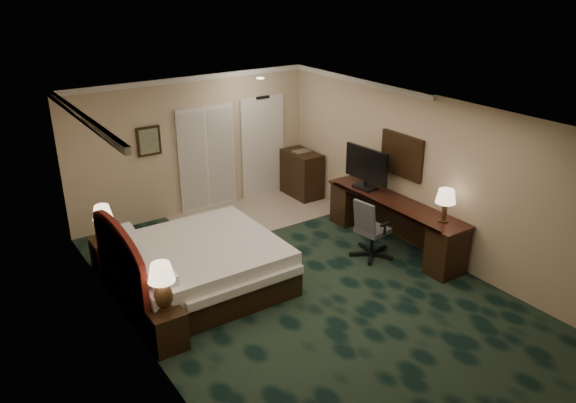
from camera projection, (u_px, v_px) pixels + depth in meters
floor at (305, 291)px, 8.53m from camera, size 5.00×7.50×0.00m
ceiling at (307, 117)px, 7.49m from camera, size 5.00×7.50×0.00m
wall_back at (194, 146)px, 10.89m from camera, size 5.00×0.00×2.70m
wall_front at (544, 344)px, 5.14m from camera, size 5.00×0.00×2.70m
wall_left at (137, 256)px, 6.73m from camera, size 0.00×7.50×2.70m
wall_right at (428, 176)px, 9.30m from camera, size 0.00×7.50×2.70m
crown_molding at (307, 120)px, 7.51m from camera, size 5.00×7.50×0.10m
tile_patch at (257, 213)px, 11.22m from camera, size 3.20×1.70×0.01m
headboard at (121, 268)px, 7.77m from camera, size 0.12×2.00×1.40m
entry_door at (263, 148)px, 11.78m from camera, size 1.02×0.06×2.18m
closet_doors at (207, 159)px, 11.10m from camera, size 1.20×0.06×2.10m
wall_art at (149, 141)px, 10.29m from camera, size 0.45×0.06×0.55m
wall_mirror at (402, 156)px, 9.66m from camera, size 0.05×0.95×0.75m
bed at (201, 266)px, 8.49m from camera, size 2.29×2.12×0.73m
nightstand_near at (166, 328)px, 7.19m from camera, size 0.43×0.50×0.54m
nightstand_far at (107, 254)px, 9.06m from camera, size 0.43×0.49×0.53m
lamp_near at (162, 286)px, 7.00m from camera, size 0.36×0.36×0.64m
lamp_far at (104, 223)px, 8.83m from camera, size 0.32×0.32×0.59m
bed_bench at (252, 251)px, 9.25m from camera, size 0.82×1.43×0.46m
desk at (393, 223)px, 9.78m from camera, size 0.63×2.91×0.84m
tv at (366, 169)px, 10.03m from camera, size 0.15×0.99×0.77m
desk_lamp at (445, 205)px, 8.74m from camera, size 0.39×0.39×0.55m
desk_chair at (373, 227)px, 9.38m from camera, size 0.69×0.65×1.06m
minibar at (302, 174)px, 11.93m from camera, size 0.51×0.92×0.97m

